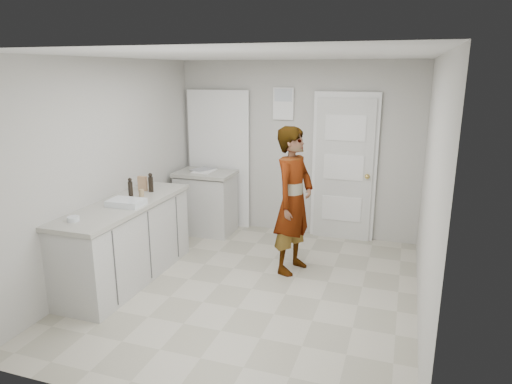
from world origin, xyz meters
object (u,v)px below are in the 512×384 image
(oil_cruet_a, at_px, (151,183))
(egg_bowl, at_px, (73,219))
(person, at_px, (293,201))
(oil_cruet_b, at_px, (130,188))
(baking_dish, at_px, (126,203))
(cake_mix_box, at_px, (143,183))
(spice_jar, at_px, (141,193))

(oil_cruet_a, bearing_deg, egg_bowl, -96.30)
(person, relative_size, oil_cruet_b, 7.25)
(person, relative_size, baking_dish, 4.55)
(cake_mix_box, relative_size, oil_cruet_b, 0.74)
(cake_mix_box, bearing_deg, oil_cruet_b, -87.34)
(baking_dish, bearing_deg, oil_cruet_b, 113.33)
(spice_jar, bearing_deg, cake_mix_box, 118.79)
(cake_mix_box, relative_size, egg_bowl, 1.51)
(cake_mix_box, xyz_separation_m, spice_jar, (0.14, -0.25, -0.05))
(cake_mix_box, bearing_deg, person, 2.94)
(oil_cruet_a, height_order, oil_cruet_b, oil_cruet_b)
(baking_dish, xyz_separation_m, egg_bowl, (-0.18, -0.63, -0.01))
(person, distance_m, spice_jar, 1.79)
(oil_cruet_a, relative_size, egg_bowl, 1.98)
(oil_cruet_b, relative_size, baking_dish, 0.63)
(spice_jar, distance_m, oil_cruet_b, 0.14)
(baking_dish, bearing_deg, person, 29.25)
(cake_mix_box, xyz_separation_m, egg_bowl, (-0.01, -1.24, -0.07))
(person, height_order, egg_bowl, person)
(oil_cruet_b, distance_m, egg_bowl, 0.91)
(person, distance_m, egg_bowl, 2.41)
(person, distance_m, oil_cruet_a, 1.75)
(egg_bowl, bearing_deg, spice_jar, 81.40)
(spice_jar, relative_size, oil_cruet_a, 0.37)
(person, distance_m, oil_cruet_b, 1.90)
(cake_mix_box, height_order, egg_bowl, cake_mix_box)
(cake_mix_box, relative_size, oil_cruet_a, 0.76)
(cake_mix_box, distance_m, spice_jar, 0.29)
(spice_jar, relative_size, egg_bowl, 0.74)
(spice_jar, relative_size, baking_dish, 0.23)
(spice_jar, xyz_separation_m, baking_dish, (0.03, -0.36, -0.01))
(oil_cruet_a, bearing_deg, cake_mix_box, 172.50)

